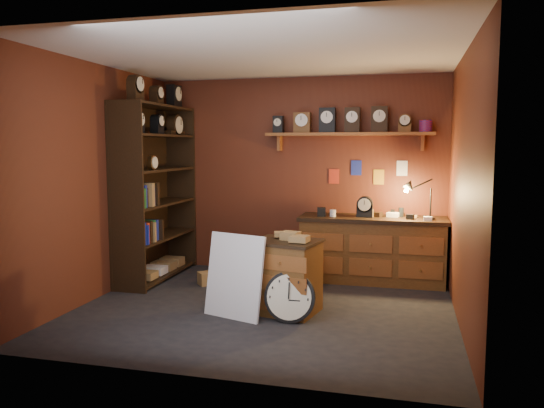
% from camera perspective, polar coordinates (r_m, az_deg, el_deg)
% --- Properties ---
extents(floor, '(4.00, 4.00, 0.00)m').
position_cam_1_polar(floor, '(5.89, -0.75, -11.15)').
color(floor, black).
rests_on(floor, ground).
extents(room_shell, '(4.02, 3.62, 2.71)m').
position_cam_1_polar(room_shell, '(5.72, -0.05, 5.84)').
color(room_shell, '#5E2816').
rests_on(room_shell, ground).
extents(shelving_unit, '(0.47, 1.60, 2.58)m').
position_cam_1_polar(shelving_unit, '(7.21, -12.60, 2.05)').
color(shelving_unit, black).
rests_on(shelving_unit, ground).
extents(workbench, '(1.88, 0.66, 1.36)m').
position_cam_1_polar(workbench, '(7.04, 10.73, -4.42)').
color(workbench, brown).
rests_on(workbench, ground).
extents(low_cabinet, '(0.78, 0.70, 0.87)m').
position_cam_1_polar(low_cabinet, '(5.66, 1.50, -7.46)').
color(low_cabinet, brown).
rests_on(low_cabinet, ground).
extents(big_round_clock, '(0.52, 0.17, 0.52)m').
position_cam_1_polar(big_round_clock, '(5.40, 1.91, -9.98)').
color(big_round_clock, black).
rests_on(big_round_clock, ground).
extents(white_panel, '(0.69, 0.38, 0.88)m').
position_cam_1_polar(white_panel, '(5.64, -4.04, -11.99)').
color(white_panel, silver).
rests_on(white_panel, ground).
extents(mini_fridge, '(0.48, 0.50, 0.45)m').
position_cam_1_polar(mini_fridge, '(6.87, 3.61, -6.69)').
color(mini_fridge, silver).
rests_on(mini_fridge, ground).
extents(floor_box_a, '(0.35, 0.33, 0.17)m').
position_cam_1_polar(floor_box_a, '(6.89, -3.56, -7.84)').
color(floor_box_a, olive).
rests_on(floor_box_a, ground).
extents(floor_box_b, '(0.21, 0.24, 0.11)m').
position_cam_1_polar(floor_box_b, '(6.35, -3.90, -9.36)').
color(floor_box_b, white).
rests_on(floor_box_b, ground).
extents(floor_box_c, '(0.28, 0.28, 0.16)m').
position_cam_1_polar(floor_box_c, '(6.89, -6.96, -7.93)').
color(floor_box_c, olive).
rests_on(floor_box_c, ground).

